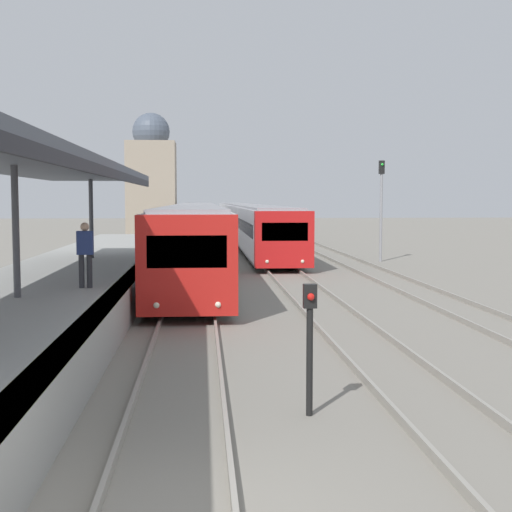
{
  "coord_description": "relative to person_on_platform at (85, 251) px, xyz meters",
  "views": [
    {
      "loc": [
        0.4,
        -6.95,
        3.27
      ],
      "look_at": [
        2.0,
        14.24,
        1.58
      ],
      "focal_mm": 50.0,
      "sensor_mm": 36.0,
      "label": 1
    }
  ],
  "objects": [
    {
      "name": "platform_canopy",
      "position": [
        -1.23,
        -1.68,
        2.16
      ],
      "size": [
        4.0,
        27.78,
        3.22
      ],
      "color": "#4C515B",
      "rests_on": "station_platform"
    },
    {
      "name": "distant_domed_building",
      "position": [
        -1.61,
        47.38,
        3.26
      ],
      "size": [
        4.39,
        4.39,
        11.11
      ],
      "color": "gray",
      "rests_on": "ground_plane"
    },
    {
      "name": "train_near",
      "position": [
        2.57,
        24.41,
        -0.3
      ],
      "size": [
        2.65,
        48.94,
        3.0
      ],
      "color": "red",
      "rests_on": "ground_plane"
    },
    {
      "name": "signal_mast_far",
      "position": [
        12.38,
        18.72,
        1.35
      ],
      "size": [
        0.28,
        0.29,
        5.32
      ],
      "color": "gray",
      "rests_on": "ground_plane"
    },
    {
      "name": "signal_post_near",
      "position": [
        4.57,
        -7.8,
        -0.74
      ],
      "size": [
        0.2,
        0.21,
        2.01
      ],
      "color": "black",
      "rests_on": "ground_plane"
    },
    {
      "name": "person_on_platform",
      "position": [
        0.0,
        0.0,
        0.0
      ],
      "size": [
        0.4,
        0.22,
        1.66
      ],
      "color": "#2D2D33",
      "rests_on": "station_platform"
    },
    {
      "name": "train_far",
      "position": [
        6.57,
        44.65,
        -0.36
      ],
      "size": [
        2.62,
        64.1,
        2.89
      ],
      "color": "red",
      "rests_on": "ground_plane"
    }
  ]
}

